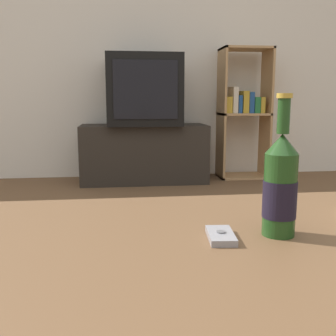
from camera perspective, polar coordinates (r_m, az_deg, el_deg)
The scene contains 7 objects.
back_wall at distance 3.80m, azimuth -6.95°, elevation 18.56°, with size 8.00×0.05×2.60m.
coffee_table at distance 0.81m, azimuth -5.26°, elevation -15.09°, with size 1.37×0.84×0.43m.
tv_stand at distance 3.49m, azimuth -3.50°, elevation 2.14°, with size 1.10×0.45×0.50m.
television at distance 3.46m, azimuth -3.60°, elevation 11.15°, with size 0.62×0.61×0.59m.
bookshelf at distance 3.72m, azimuth 10.87°, elevation 8.23°, with size 0.45×0.30×1.18m.
beer_bottle at distance 0.87m, azimuth 15.97°, elevation -2.57°, with size 0.07×0.07×0.30m.
cell_phone at distance 0.85m, azimuth 7.67°, elevation -9.70°, with size 0.06×0.11×0.02m.
Camera 1 is at (-0.02, -0.73, 0.72)m, focal length 42.00 mm.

